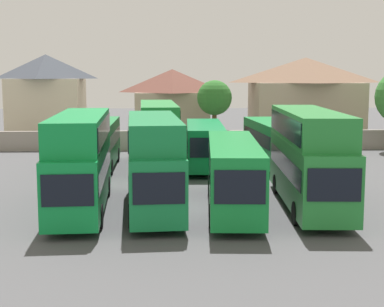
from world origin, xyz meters
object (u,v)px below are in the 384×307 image
at_px(house_terrace_left, 47,98).
at_px(house_terrace_right, 305,99).
at_px(bus_8, 273,141).
at_px(tree_behind_wall, 215,98).
at_px(house_terrace_centre, 172,104).
at_px(bus_5, 98,142).
at_px(bus_2, 154,158).
at_px(bus_3, 233,171).
at_px(bus_4, 309,153).
at_px(bus_7, 205,143).
at_px(bus_6, 158,132).
at_px(bus_1, 81,157).

distance_m(house_terrace_left, house_terrace_right, 26.60).
distance_m(bus_8, tree_behind_wall, 13.13).
relative_size(house_terrace_left, house_terrace_centre, 1.12).
bearing_deg(bus_5, bus_2, 17.47).
height_order(bus_3, tree_behind_wall, tree_behind_wall).
height_order(bus_8, house_terrace_centre, house_terrace_centre).
height_order(house_terrace_centre, house_terrace_right, house_terrace_right).
distance_m(bus_4, house_terrace_left, 36.27).
height_order(house_terrace_left, house_terrace_right, house_terrace_left).
bearing_deg(bus_3, bus_7, -173.78).
xyz_separation_m(bus_6, bus_7, (3.43, 0.03, -0.84)).
relative_size(bus_3, tree_behind_wall, 1.83).
bearing_deg(house_terrace_left, bus_3, -63.11).
relative_size(bus_6, house_terrace_right, 1.06).
xyz_separation_m(bus_8, tree_behind_wall, (-3.40, 12.39, 2.70)).
distance_m(bus_2, bus_8, 16.12).
distance_m(bus_1, house_terrace_left, 31.65).
distance_m(bus_4, bus_6, 15.26).
bearing_deg(house_terrace_left, bus_5, -67.31).
relative_size(house_terrace_centre, tree_behind_wall, 1.25).
bearing_deg(bus_8, tree_behind_wall, -167.91).
distance_m(bus_3, bus_4, 4.13).
relative_size(bus_3, bus_5, 1.14).
height_order(bus_7, tree_behind_wall, tree_behind_wall).
distance_m(bus_2, tree_behind_wall, 26.58).
bearing_deg(house_terrace_left, bus_6, -56.26).
height_order(bus_1, bus_3, bus_1).
distance_m(bus_1, bus_5, 13.46).
distance_m(bus_4, house_terrace_right, 30.96).
bearing_deg(bus_6, bus_5, -95.90).
bearing_deg(bus_4, bus_6, -144.90).
height_order(bus_8, house_terrace_right, house_terrace_right).
bearing_deg(bus_1, house_terrace_left, -168.48).
height_order(bus_4, bus_6, bus_4).
relative_size(bus_2, bus_7, 1.04).
distance_m(house_terrace_centre, tree_behind_wall, 7.14).
height_order(bus_2, house_terrace_left, house_terrace_left).
height_order(bus_6, bus_7, bus_6).
height_order(bus_1, bus_8, bus_1).
relative_size(bus_6, house_terrace_left, 1.34).
height_order(bus_2, bus_7, bus_2).
bearing_deg(bus_1, tree_behind_wall, 157.95).
distance_m(bus_1, bus_2, 3.73).
bearing_deg(house_terrace_centre, bus_8, -68.02).
bearing_deg(bus_1, house_terrace_centre, 168.15).
bearing_deg(bus_5, house_terrace_right, 130.49).
bearing_deg(bus_3, bus_1, -88.75).
height_order(bus_4, bus_8, bus_4).
bearing_deg(bus_5, bus_3, 31.15).
xyz_separation_m(bus_3, house_terrace_centre, (-2.83, 31.99, 1.78)).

